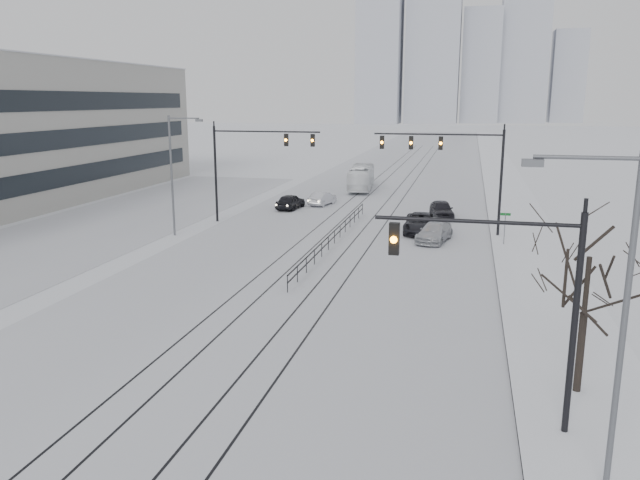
{
  "coord_description": "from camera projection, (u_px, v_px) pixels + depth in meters",
  "views": [
    {
      "loc": [
        9.11,
        -12.7,
        10.13
      ],
      "look_at": [
        1.99,
        17.15,
        3.2
      ],
      "focal_mm": 35.0,
      "sensor_mm": 36.0,
      "label": 1
    }
  ],
  "objects": [
    {
      "name": "street_light_west",
      "position": [
        175.0,
        167.0,
        46.42
      ],
      "size": [
        2.73,
        0.25,
        9.0
      ],
      "color": "#595B60",
      "rests_on": "ground"
    },
    {
      "name": "traffic_mast_nw",
      "position": [
        249.0,
        156.0,
        51.2
      ],
      "size": [
        9.1,
        0.37,
        8.0
      ],
      "color": "black",
      "rests_on": "ground"
    },
    {
      "name": "traffic_mast_near",
      "position": [
        520.0,
        291.0,
        18.58
      ],
      "size": [
        6.1,
        0.37,
        7.0
      ],
      "color": "black",
      "rests_on": "ground"
    },
    {
      "name": "sedan_nb_right",
      "position": [
        435.0,
        232.0,
        45.39
      ],
      "size": [
        2.84,
        5.01,
        1.37
      ],
      "primitive_type": "imported",
      "rotation": [
        0.0,
        0.0,
        -0.21
      ],
      "color": "#B4B7BD",
      "rests_on": "ground"
    },
    {
      "name": "curb",
      "position": [
        485.0,
        190.0,
        70.76
      ],
      "size": [
        0.1,
        260.0,
        0.12
      ],
      "primitive_type": "cube",
      "color": "gray",
      "rests_on": "ground"
    },
    {
      "name": "tram_rails",
      "position": [
        359.0,
        218.0,
        54.29
      ],
      "size": [
        5.3,
        180.0,
        0.01
      ],
      "color": "black",
      "rests_on": "ground"
    },
    {
      "name": "street_sign",
      "position": [
        505.0,
        224.0,
        43.68
      ],
      "size": [
        0.7,
        0.06,
        2.4
      ],
      "color": "#595B60",
      "rests_on": "ground"
    },
    {
      "name": "road",
      "position": [
        388.0,
        188.0,
        73.27
      ],
      "size": [
        22.0,
        260.0,
        0.02
      ],
      "primitive_type": "cube",
      "color": "silver",
      "rests_on": "ground"
    },
    {
      "name": "bare_tree",
      "position": [
        588.0,
        272.0,
        20.9
      ],
      "size": [
        4.4,
        4.4,
        6.1
      ],
      "color": "black",
      "rests_on": "ground"
    },
    {
      "name": "skyline",
      "position": [
        465.0,
        51.0,
        268.08
      ],
      "size": [
        96.0,
        48.0,
        72.0
      ],
      "color": "#A8ACB9",
      "rests_on": "ground"
    },
    {
      "name": "street_light_east",
      "position": [
        613.0,
        306.0,
        15.17
      ],
      "size": [
        2.73,
        0.25,
        9.0
      ],
      "color": "#595B60",
      "rests_on": "ground"
    },
    {
      "name": "sedan_sb_inner",
      "position": [
        290.0,
        202.0,
        58.79
      ],
      "size": [
        2.14,
        4.36,
        1.43
      ],
      "primitive_type": "imported",
      "rotation": [
        0.0,
        0.0,
        3.03
      ],
      "color": "black",
      "rests_on": "ground"
    },
    {
      "name": "median_fence",
      "position": [
        334.0,
        237.0,
        44.69
      ],
      "size": [
        0.06,
        24.0,
        1.0
      ],
      "color": "black",
      "rests_on": "ground"
    },
    {
      "name": "parking_strip",
      "position": [
        121.0,
        219.0,
        54.07
      ],
      "size": [
        14.0,
        60.0,
        0.03
      ],
      "primitive_type": "cube",
      "color": "silver",
      "rests_on": "ground"
    },
    {
      "name": "traffic_mast_ne",
      "position": [
        456.0,
        160.0,
        46.43
      ],
      "size": [
        9.6,
        0.37,
        8.0
      ],
      "color": "black",
      "rests_on": "ground"
    },
    {
      "name": "box_truck",
      "position": [
        361.0,
        178.0,
        71.18
      ],
      "size": [
        3.15,
        10.04,
        2.75
      ],
      "primitive_type": "imported",
      "rotation": [
        0.0,
        0.0,
        3.23
      ],
      "color": "white",
      "rests_on": "ground"
    },
    {
      "name": "sedan_nb_far",
      "position": [
        442.0,
        210.0,
        54.37
      ],
      "size": [
        2.56,
        4.68,
        1.51
      ],
      "primitive_type": "imported",
      "rotation": [
        0.0,
        0.0,
        0.18
      ],
      "color": "black",
      "rests_on": "ground"
    },
    {
      "name": "sedan_nb_front",
      "position": [
        421.0,
        223.0,
        48.28
      ],
      "size": [
        2.65,
        5.48,
        1.5
      ],
      "primitive_type": "imported",
      "rotation": [
        0.0,
        0.0,
        0.03
      ],
      "color": "black",
      "rests_on": "ground"
    },
    {
      "name": "sedan_sb_outer",
      "position": [
        322.0,
        199.0,
        61.08
      ],
      "size": [
        2.13,
        4.14,
        1.3
      ],
      "primitive_type": "imported",
      "rotation": [
        0.0,
        0.0,
        2.94
      ],
      "color": "silver",
      "rests_on": "ground"
    },
    {
      "name": "sidewalk_east",
      "position": [
        507.0,
        191.0,
        70.2
      ],
      "size": [
        5.0,
        260.0,
        0.16
      ],
      "primitive_type": "cube",
      "color": "silver",
      "rests_on": "ground"
    }
  ]
}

